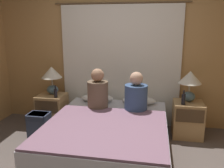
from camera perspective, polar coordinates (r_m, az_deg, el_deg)
wall_back at (r=4.16m, az=2.07°, el=7.31°), size 4.50×0.06×2.50m
curtain_panel at (r=4.12m, az=1.92°, el=4.40°), size 2.26×0.02×2.10m
bed at (r=3.37m, az=-0.96°, el=-12.49°), size 1.62×2.01×0.45m
nightstand_left at (r=4.31m, az=-14.16°, el=-6.11°), size 0.46×0.45×0.56m
nightstand_right at (r=3.98m, az=17.70°, el=-8.04°), size 0.46×0.45×0.56m
lamp_left at (r=4.21m, az=-14.30°, el=1.93°), size 0.36×0.36×0.48m
lamp_right at (r=3.86m, az=18.24°, el=0.64°), size 0.36×0.36×0.48m
pillow_left at (r=4.09m, az=-3.60°, el=-3.41°), size 0.56×0.29×0.12m
pillow_right at (r=3.98m, az=6.44°, el=-3.94°), size 0.56×0.29×0.12m
blanket_on_bed at (r=3.04m, az=-1.97°, el=-10.50°), size 1.56×1.43×0.03m
person_left_in_bed at (r=3.69m, az=-3.44°, el=-1.95°), size 0.32×0.32×0.64m
person_right_in_bed at (r=3.61m, az=5.79°, el=-2.71°), size 0.35×0.35×0.60m
beer_bottle_on_left_stand at (r=4.05m, az=-13.41°, el=-2.08°), size 0.06×0.06×0.20m
beer_bottle_on_right_stand at (r=3.73m, az=16.81°, el=-3.48°), size 0.06×0.06×0.22m
backpack_on_floor at (r=3.91m, az=-17.12°, el=-9.22°), size 0.32×0.27×0.41m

